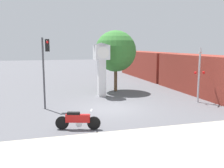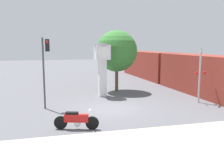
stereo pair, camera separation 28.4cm
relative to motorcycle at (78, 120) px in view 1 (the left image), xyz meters
name	(u,v)px [view 1 (the left image)]	position (x,y,z in m)	size (l,w,h in m)	color
ground_plane	(111,109)	(2.73, 3.60, -0.49)	(120.00, 120.00, 0.00)	#56565B
sidewalk_strip	(163,155)	(2.73, -4.00, -0.44)	(36.00, 6.00, 0.10)	#B2A893
motorcycle	(78,120)	(0.00, 0.00, 0.00)	(2.22, 0.84, 1.01)	black
clock_tower	(101,61)	(3.13, 7.98, 2.49)	(1.43, 1.43, 4.46)	white
freight_train	(169,69)	(11.91, 12.56, 1.21)	(2.80, 25.29, 3.40)	maroon
traffic_light	(45,61)	(-1.41, 4.76, 2.74)	(0.50, 0.35, 4.74)	#47474C
railroad_crossing_signal	(199,73)	(9.55, 3.72, 1.72)	(0.90, 0.82, 4.07)	#B7B7BC
street_tree	(116,51)	(4.91, 9.85, 3.22)	(3.77, 3.77, 5.60)	brown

